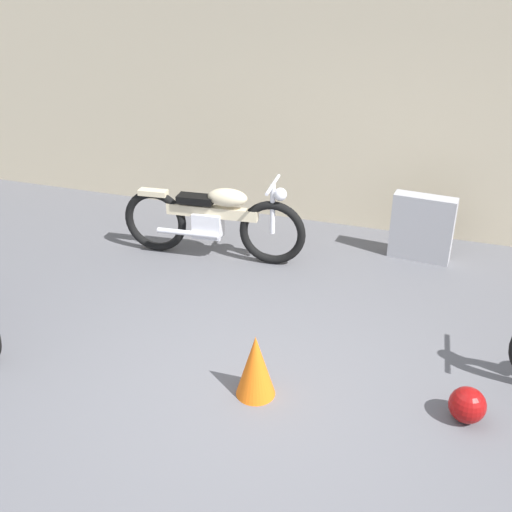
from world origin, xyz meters
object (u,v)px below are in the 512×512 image
(helmet, at_px, (467,405))
(motorcycle_cream, at_px, (214,220))
(traffic_cone, at_px, (256,366))
(stone_marker, at_px, (422,228))

(helmet, relative_size, motorcycle_cream, 0.13)
(helmet, xyz_separation_m, traffic_cone, (-1.61, -0.23, 0.14))
(helmet, distance_m, motorcycle_cream, 3.47)
(stone_marker, distance_m, traffic_cone, 3.08)
(helmet, height_order, traffic_cone, traffic_cone)
(stone_marker, distance_m, helmet, 2.75)
(traffic_cone, bearing_deg, motorcycle_cream, 119.98)
(traffic_cone, distance_m, motorcycle_cream, 2.51)
(motorcycle_cream, bearing_deg, stone_marker, 13.04)
(stone_marker, bearing_deg, traffic_cone, -109.32)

